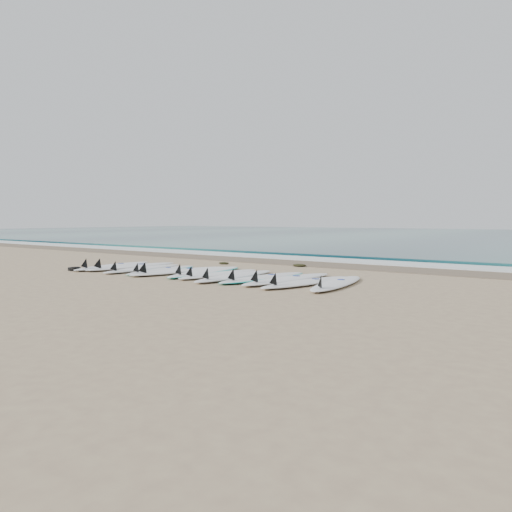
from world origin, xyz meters
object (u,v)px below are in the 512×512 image
Objects in this scene: surfboard_6 at (218,274)px; leash_coil at (74,269)px; surfboard_0 at (112,266)px; surfboard_11 at (336,283)px.

leash_coil is at bearing -159.08° from surfboard_6.
surfboard_6 is (3.67, 0.23, -0.01)m from surfboard_0.
surfboard_11 is 7.04m from leash_coil.
surfboard_0 reaches higher than surfboard_6.
surfboard_0 is at bearing 80.09° from leash_coil.
surfboard_0 is at bearing 173.26° from surfboard_11.
surfboard_11 is at bearing -6.33° from surfboard_0.
surfboard_6 is 5.69× the size of leash_coil.
surfboard_0 is 6.73m from surfboard_11.
surfboard_11 is (6.72, 0.37, -0.00)m from surfboard_0.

